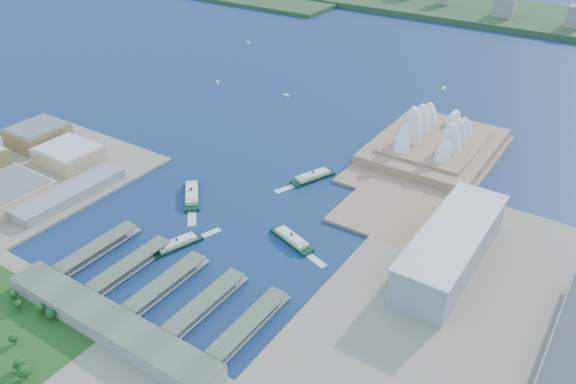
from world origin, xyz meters
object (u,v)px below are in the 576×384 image
Objects in this scene: ferry_c at (177,243)px; opera_house at (438,127)px; toaster_building at (451,247)px; ferry_a at (192,192)px; ferry_b at (313,175)px; ferry_d at (292,237)px.

opera_house is at bearing -93.68° from ferry_c.
toaster_building reaches higher than ferry_a.
ferry_d is at bearing -46.08° from ferry_b.
ferry_b is (-86.07, -135.53, -27.03)m from opera_house.
ferry_a is at bearing -107.86° from ferry_b.
ferry_a reaches higher than ferry_d.
ferry_c is (-37.61, -173.20, -0.36)m from ferry_b.
ferry_a is 85.60m from ferry_c.
ferry_c is at bearing -98.71° from ferry_a.
toaster_building is 2.67× the size of ferry_a.
opera_house is 1.16× the size of toaster_building.
ferry_b is at bearing -122.42° from opera_house.
ferry_b reaches higher than ferry_c.
ferry_b is 177.24m from ferry_c.
opera_house reaches higher than ferry_c.
ferry_b is at bearing -84.10° from ferry_c.
opera_house reaches higher than ferry_b.
ferry_a reaches higher than ferry_c.
opera_house is 3.11× the size of ferry_a.
toaster_building is at bearing -52.57° from ferry_d.
ferry_b is at bearing 159.89° from toaster_building.
ferry_a is 132.21m from ferry_b.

